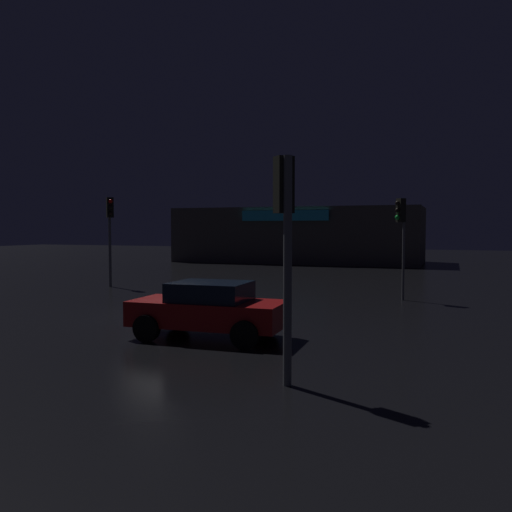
{
  "coord_description": "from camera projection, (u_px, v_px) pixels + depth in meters",
  "views": [
    {
      "loc": [
        9.15,
        -15.49,
        2.92
      ],
      "look_at": [
        1.94,
        3.88,
        1.83
      ],
      "focal_mm": 37.07,
      "sensor_mm": 36.0,
      "label": 1
    }
  ],
  "objects": [
    {
      "name": "traffic_signal_main",
      "position": [
        285.0,
        227.0,
        9.75
      ],
      "size": [
        0.42,
        0.42,
        4.25
      ],
      "color": "#595B60",
      "rests_on": "ground"
    },
    {
      "name": "ground_plane",
      "position": [
        162.0,
        315.0,
        17.84
      ],
      "size": [
        120.0,
        120.0,
        0.0
      ],
      "primitive_type": "plane",
      "color": "black"
    },
    {
      "name": "traffic_signal_opposite",
      "position": [
        110.0,
        223.0,
        26.06
      ],
      "size": [
        0.42,
        0.42,
        4.44
      ],
      "color": "#595B60",
      "rests_on": "ground"
    },
    {
      "name": "traffic_signal_cross_left",
      "position": [
        401.0,
        222.0,
        21.22
      ],
      "size": [
        0.43,
        0.42,
        4.12
      ],
      "color": "#595B60",
      "rests_on": "ground"
    },
    {
      "name": "car_far",
      "position": [
        209.0,
        309.0,
        13.95
      ],
      "size": [
        4.12,
        2.12,
        1.5
      ],
      "color": "#A51414",
      "rests_on": "ground"
    },
    {
      "name": "store_building",
      "position": [
        299.0,
        235.0,
        45.84
      ],
      "size": [
        20.61,
        8.52,
        4.64
      ],
      "color": "#4C4742",
      "rests_on": "ground"
    }
  ]
}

